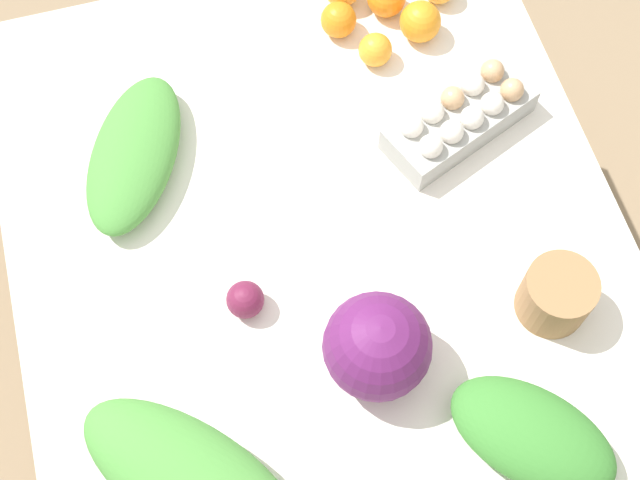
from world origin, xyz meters
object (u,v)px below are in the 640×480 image
greens_bunch_beet_tops (191,479)px  beet_root (245,300)px  greens_bunch_chard (532,436)px  orange_5 (339,20)px  orange_6 (375,50)px  egg_carton (460,117)px  cabbage_purple (377,346)px  paper_bag (556,295)px  greens_bunch_dandelion (134,154)px  orange_4 (420,22)px

greens_bunch_beet_tops → beet_root: size_ratio=6.05×
greens_bunch_chard → orange_5: greens_bunch_chard is taller
greens_bunch_chard → orange_6: (0.78, 0.02, -0.01)m
beet_root → orange_5: size_ratio=0.92×
egg_carton → orange_6: (0.19, 0.10, -0.01)m
cabbage_purple → paper_bag: cabbage_purple is taller
greens_bunch_chard → greens_bunch_dandelion: bearing=36.9°
egg_carton → orange_5: 0.32m
greens_bunch_chard → greens_bunch_beet_tops: 0.54m
cabbage_purple → greens_bunch_chard: size_ratio=0.64×
paper_bag → beet_root: (0.14, 0.50, -0.02)m
greens_bunch_dandelion → greens_bunch_chard: bearing=-143.1°
paper_bag → greens_bunch_beet_tops: 0.66m
egg_carton → greens_bunch_chard: (-0.59, 0.09, 0.00)m
greens_bunch_dandelion → orange_5: greens_bunch_dandelion is taller
greens_bunch_chard → beet_root: size_ratio=4.23×
egg_carton → orange_6: size_ratio=4.75×
greens_bunch_chard → greens_bunch_beet_tops: (0.08, 0.53, 0.00)m
cabbage_purple → greens_bunch_dandelion: cabbage_purple is taller
beet_root → orange_4: orange_4 is taller
greens_bunch_beet_tops → orange_4: greens_bunch_beet_tops is taller
beet_root → orange_5: (0.52, -0.31, 0.00)m
greens_bunch_dandelion → orange_6: (0.11, -0.49, -0.01)m
paper_bag → orange_6: paper_bag is taller
egg_carton → greens_bunch_beet_tops: size_ratio=0.79×
cabbage_purple → greens_bunch_beet_tops: cabbage_purple is taller
cabbage_purple → paper_bag: (0.02, -0.32, -0.04)m
orange_6 → greens_bunch_chard: bearing=-178.8°
egg_carton → orange_5: size_ratio=4.40×
greens_bunch_dandelion → greens_bunch_chard: (-0.68, -0.51, 0.01)m
cabbage_purple → orange_6: cabbage_purple is taller
greens_bunch_beet_tops → orange_4: size_ratio=4.83×
paper_bag → beet_root: size_ratio=1.86×
egg_carton → paper_bag: 0.38m
greens_bunch_dandelion → orange_4: bearing=-76.6°
greens_bunch_beet_tops → orange_5: (0.79, -0.46, -0.01)m
greens_bunch_beet_tops → orange_6: greens_bunch_beet_tops is taller
orange_5 → orange_6: (-0.09, -0.05, -0.00)m
paper_bag → orange_5: 0.69m
paper_bag → beet_root: 0.52m
beet_root → cabbage_purple: bearing=-130.4°
greens_bunch_dandelion → greens_bunch_beet_tops: 0.60m
egg_carton → orange_4: 0.23m
greens_bunch_dandelion → beet_root: size_ratio=5.15×
greens_bunch_chard → orange_4: 0.82m
beet_root → orange_6: bearing=-39.9°
paper_bag → greens_bunch_chard: bearing=149.6°
greens_bunch_beet_tops → beet_root: greens_bunch_beet_tops is taller
egg_carton → beet_root: egg_carton is taller
greens_bunch_dandelion → orange_6: 0.50m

